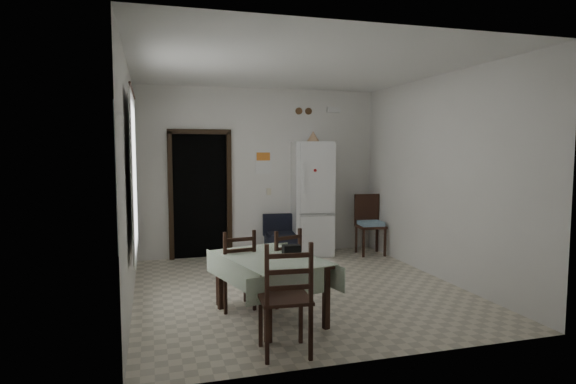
% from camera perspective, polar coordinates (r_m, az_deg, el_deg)
% --- Properties ---
extents(ground, '(4.50, 4.50, 0.00)m').
position_cam_1_polar(ground, '(6.52, 1.24, -11.39)').
color(ground, beige).
rests_on(ground, ground).
extents(ceiling, '(4.20, 4.50, 0.02)m').
position_cam_1_polar(ceiling, '(6.34, 1.29, 14.62)').
color(ceiling, white).
rests_on(ceiling, ground).
extents(wall_back, '(4.20, 0.02, 2.90)m').
position_cam_1_polar(wall_back, '(8.44, -3.30, 2.39)').
color(wall_back, silver).
rests_on(wall_back, ground).
extents(wall_front, '(4.20, 0.02, 2.90)m').
position_cam_1_polar(wall_front, '(4.18, 10.50, -0.56)').
color(wall_front, silver).
rests_on(wall_front, ground).
extents(wall_left, '(0.02, 4.50, 2.90)m').
position_cam_1_polar(wall_left, '(5.99, -18.30, 0.98)').
color(wall_left, silver).
rests_on(wall_left, ground).
extents(wall_right, '(0.02, 4.50, 2.90)m').
position_cam_1_polar(wall_right, '(7.18, 17.49, 1.66)').
color(wall_right, silver).
rests_on(wall_right, ground).
extents(doorway, '(1.06, 0.52, 2.22)m').
position_cam_1_polar(doorway, '(8.50, -10.51, -0.30)').
color(doorway, black).
rests_on(doorway, ground).
extents(window_recess, '(0.10, 1.20, 1.60)m').
position_cam_1_polar(window_recess, '(5.78, -18.90, 1.82)').
color(window_recess, silver).
rests_on(window_recess, ground).
extents(curtain, '(0.02, 1.45, 1.85)m').
position_cam_1_polar(curtain, '(5.78, -17.81, 1.85)').
color(curtain, white).
rests_on(curtain, ground).
extents(curtain_rod, '(0.02, 1.60, 0.02)m').
position_cam_1_polar(curtain_rod, '(5.80, -17.97, 11.25)').
color(curtain_rod, black).
rests_on(curtain_rod, ground).
extents(calendar, '(0.28, 0.02, 0.40)m').
position_cam_1_polar(calendar, '(8.43, -2.95, 3.55)').
color(calendar, white).
rests_on(calendar, ground).
extents(calendar_image, '(0.24, 0.01, 0.14)m').
position_cam_1_polar(calendar_image, '(8.42, -2.95, 4.22)').
color(calendar_image, orange).
rests_on(calendar_image, ground).
extents(light_switch, '(0.08, 0.02, 0.12)m').
position_cam_1_polar(light_switch, '(8.48, -2.28, 0.04)').
color(light_switch, beige).
rests_on(light_switch, ground).
extents(vent_left, '(0.12, 0.03, 0.12)m').
position_cam_1_polar(vent_left, '(8.62, 1.29, 9.57)').
color(vent_left, brown).
rests_on(vent_left, ground).
extents(vent_right, '(0.12, 0.03, 0.12)m').
position_cam_1_polar(vent_right, '(8.67, 2.44, 9.54)').
color(vent_right, brown).
rests_on(vent_right, ground).
extents(emergency_light, '(0.25, 0.07, 0.09)m').
position_cam_1_polar(emergency_light, '(8.81, 5.44, 9.65)').
color(emergency_light, white).
rests_on(emergency_light, ground).
extents(fridge, '(0.72, 0.72, 1.98)m').
position_cam_1_polar(fridge, '(8.39, 2.78, -0.78)').
color(fridge, silver).
rests_on(fridge, ground).
extents(tan_cone, '(0.24, 0.24, 0.18)m').
position_cam_1_polar(tan_cone, '(8.34, 3.00, 6.60)').
color(tan_cone, tan).
rests_on(tan_cone, fridge).
extents(navy_seat, '(0.65, 0.63, 0.71)m').
position_cam_1_polar(navy_seat, '(8.33, -0.63, -5.22)').
color(navy_seat, black).
rests_on(navy_seat, ground).
extents(corner_chair, '(0.49, 0.49, 1.05)m').
position_cam_1_polar(corner_chair, '(8.56, 9.76, -3.87)').
color(corner_chair, black).
rests_on(corner_chair, ground).
extents(dining_table, '(1.19, 1.51, 0.69)m').
position_cam_1_polar(dining_table, '(5.36, -2.12, -11.27)').
color(dining_table, '#A6B79D').
rests_on(dining_table, ground).
extents(black_bag, '(0.19, 0.11, 0.12)m').
position_cam_1_polar(black_bag, '(5.30, 0.41, -6.95)').
color(black_bag, black).
rests_on(black_bag, dining_table).
extents(dining_chair_far_left, '(0.45, 0.45, 0.94)m').
position_cam_1_polar(dining_chair_far_left, '(5.70, -6.24, -8.99)').
color(dining_chair_far_left, black).
rests_on(dining_chair_far_left, ground).
extents(dining_chair_far_right, '(0.50, 0.50, 0.91)m').
position_cam_1_polar(dining_chair_far_right, '(5.85, -0.93, -8.70)').
color(dining_chair_far_right, black).
rests_on(dining_chair_far_right, ground).
extents(dining_chair_near_head, '(0.49, 0.49, 1.05)m').
position_cam_1_polar(dining_chair_near_head, '(4.44, -0.39, -12.30)').
color(dining_chair_near_head, black).
rests_on(dining_chair_near_head, ground).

